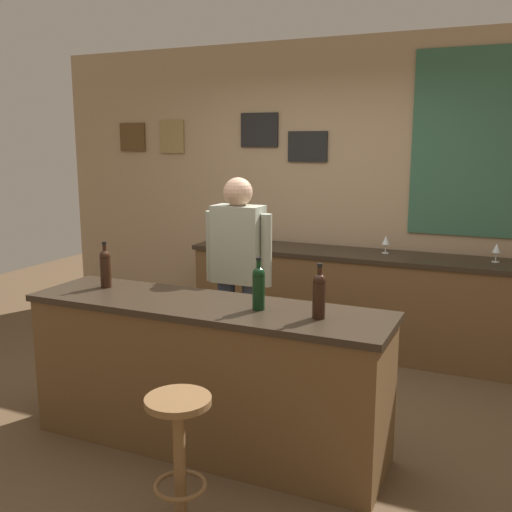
# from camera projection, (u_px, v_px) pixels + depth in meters

# --- Properties ---
(ground_plane) EXTENTS (10.00, 10.00, 0.00)m
(ground_plane) POSITION_uv_depth(u_px,v_px,m) (236.00, 417.00, 4.03)
(ground_plane) COLOR brown
(back_wall) EXTENTS (6.00, 0.09, 2.80)m
(back_wall) POSITION_uv_depth(u_px,v_px,m) (332.00, 189.00, 5.55)
(back_wall) COLOR tan
(back_wall) RESTS_ON ground_plane
(bar_counter) EXTENTS (2.25, 0.60, 0.92)m
(bar_counter) POSITION_uv_depth(u_px,v_px,m) (207.00, 375.00, 3.58)
(bar_counter) COLOR brown
(bar_counter) RESTS_ON ground_plane
(side_counter) EXTENTS (3.06, 0.56, 0.90)m
(side_counter) POSITION_uv_depth(u_px,v_px,m) (356.00, 302.00, 5.26)
(side_counter) COLOR brown
(side_counter) RESTS_ON ground_plane
(bartender) EXTENTS (0.52, 0.21, 1.62)m
(bartender) POSITION_uv_depth(u_px,v_px,m) (238.00, 272.00, 4.26)
(bartender) COLOR #384766
(bartender) RESTS_ON ground_plane
(bar_stool) EXTENTS (0.32, 0.32, 0.68)m
(bar_stool) POSITION_uv_depth(u_px,v_px,m) (179.00, 440.00, 2.81)
(bar_stool) COLOR brown
(bar_stool) RESTS_ON ground_plane
(wine_bottle_a) EXTENTS (0.07, 0.07, 0.31)m
(wine_bottle_a) POSITION_uv_depth(u_px,v_px,m) (105.00, 267.00, 3.85)
(wine_bottle_a) COLOR black
(wine_bottle_a) RESTS_ON bar_counter
(wine_bottle_b) EXTENTS (0.07, 0.07, 0.31)m
(wine_bottle_b) POSITION_uv_depth(u_px,v_px,m) (259.00, 286.00, 3.33)
(wine_bottle_b) COLOR black
(wine_bottle_b) RESTS_ON bar_counter
(wine_bottle_c) EXTENTS (0.07, 0.07, 0.31)m
(wine_bottle_c) POSITION_uv_depth(u_px,v_px,m) (319.00, 294.00, 3.17)
(wine_bottle_c) COLOR black
(wine_bottle_c) RESTS_ON bar_counter
(wine_glass_a) EXTENTS (0.07, 0.07, 0.16)m
(wine_glass_a) POSITION_uv_depth(u_px,v_px,m) (222.00, 230.00, 5.72)
(wine_glass_a) COLOR silver
(wine_glass_a) RESTS_ON side_counter
(wine_glass_b) EXTENTS (0.07, 0.07, 0.16)m
(wine_glass_b) POSITION_uv_depth(u_px,v_px,m) (386.00, 241.00, 5.13)
(wine_glass_b) COLOR silver
(wine_glass_b) RESTS_ON side_counter
(wine_glass_c) EXTENTS (0.07, 0.07, 0.16)m
(wine_glass_c) POSITION_uv_depth(u_px,v_px,m) (497.00, 249.00, 4.75)
(wine_glass_c) COLOR silver
(wine_glass_c) RESTS_ON side_counter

